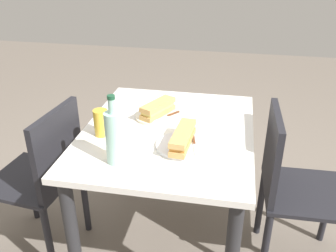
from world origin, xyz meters
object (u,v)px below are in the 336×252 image
object	(u,v)px
chair_far	(289,184)
plate_far	(183,146)
beer_glass	(101,123)
water_bottle	(114,136)
dining_table	(168,151)
baguette_sandwich_near	(158,108)
plate_near	(158,116)
knife_near	(168,116)
chair_near	(45,175)
knife_far	(194,144)
baguette_sandwich_far	(183,137)

from	to	relation	value
chair_far	plate_far	size ratio (longest dim) A/B	3.59
beer_glass	water_bottle	bearing A→B (deg)	32.73
beer_glass	dining_table	bearing A→B (deg)	109.95
plate_far	water_bottle	bearing A→B (deg)	-56.41
baguette_sandwich_near	plate_near	bearing A→B (deg)	0.00
knife_near	plate_far	bearing A→B (deg)	23.84
dining_table	plate_far	world-z (taller)	plate_far
plate_far	baguette_sandwich_near	bearing A→B (deg)	-148.36
chair_near	plate_far	world-z (taller)	chair_near
knife_far	beer_glass	distance (m)	0.45
knife_near	beer_glass	bearing A→B (deg)	-51.03
chair_near	plate_near	world-z (taller)	chair_near
chair_far	beer_glass	bearing A→B (deg)	-83.28
baguette_sandwich_near	plate_far	distance (m)	0.33
knife_far	water_bottle	distance (m)	0.37
plate_near	plate_far	distance (m)	0.33
plate_far	water_bottle	world-z (taller)	water_bottle
plate_near	water_bottle	bearing A→B (deg)	-10.44
dining_table	knife_far	world-z (taller)	knife_far
dining_table	plate_near	bearing A→B (deg)	-149.06
knife_near	beer_glass	distance (m)	0.36
chair_far	water_bottle	world-z (taller)	water_bottle
knife_far	water_bottle	bearing A→B (deg)	-60.01
plate_near	knife_near	xyz separation A→B (m)	(0.01, 0.06, 0.01)
water_bottle	chair_far	bearing A→B (deg)	112.67
plate_far	plate_near	bearing A→B (deg)	-148.36
dining_table	plate_near	size ratio (longest dim) A/B	4.13
plate_near	knife_near	distance (m)	0.06
plate_far	beer_glass	world-z (taller)	beer_glass
dining_table	beer_glass	bearing A→B (deg)	-70.05
chair_far	water_bottle	distance (m)	0.90
baguette_sandwich_near	knife_far	size ratio (longest dim) A/B	1.25
knife_near	water_bottle	bearing A→B (deg)	-17.62
chair_far	chair_near	distance (m)	1.22
dining_table	beer_glass	world-z (taller)	beer_glass
chair_far	knife_far	world-z (taller)	chair_far
plate_near	knife_far	bearing A→B (deg)	39.37
baguette_sandwich_far	chair_near	bearing A→B (deg)	-89.74
chair_near	water_bottle	xyz separation A→B (m)	(0.17, 0.44, 0.36)
chair_far	knife_far	size ratio (longest dim) A/B	4.81
plate_near	plate_far	world-z (taller)	same
plate_near	baguette_sandwich_far	distance (m)	0.33
chair_far	plate_far	bearing A→B (deg)	-73.64
knife_near	chair_far	bearing A→B (deg)	79.44
plate_near	dining_table	bearing A→B (deg)	30.94
baguette_sandwich_near	knife_near	world-z (taller)	baguette_sandwich_near
knife_near	plate_far	world-z (taller)	knife_near
plate_near	baguette_sandwich_near	xyz separation A→B (m)	(0.00, 0.00, 0.04)
plate_near	baguette_sandwich_near	bearing A→B (deg)	0.00
plate_near	water_bottle	size ratio (longest dim) A/B	0.80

